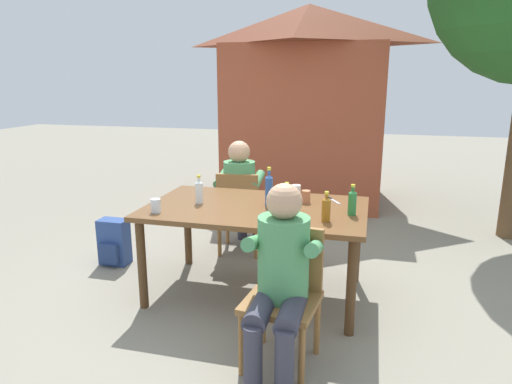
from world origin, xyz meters
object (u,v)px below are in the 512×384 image
(bottle_clear, at_px, (199,191))
(cup_terracotta, at_px, (306,197))
(bottle_amber, at_px, (326,209))
(brick_kiosk, at_px, (307,101))
(chair_near_right, at_px, (285,288))
(cup_glass, at_px, (156,206))
(table_knife, at_px, (332,200))
(bottle_green, at_px, (352,202))
(person_in_white_shirt, at_px, (242,190))
(bottle_blue, at_px, (269,189))
(chair_far_left, at_px, (239,208))
(bottle_olive, at_px, (287,200))
(dining_table, at_px, (256,216))
(cup_steel, at_px, (290,195))
(backpack_by_near_side, at_px, (114,243))
(person_in_plaid_shirt, at_px, (281,271))
(cup_white, at_px, (296,190))

(bottle_clear, bearing_deg, cup_terracotta, 15.13)
(bottle_amber, height_order, brick_kiosk, brick_kiosk)
(chair_near_right, xyz_separation_m, cup_glass, (-1.12, 0.48, 0.34))
(table_knife, bearing_deg, bottle_green, -65.23)
(person_in_white_shirt, height_order, bottle_blue, person_in_white_shirt)
(chair_far_left, height_order, cup_glass, cup_glass)
(bottle_clear, relative_size, brick_kiosk, 0.09)
(person_in_white_shirt, distance_m, brick_kiosk, 2.47)
(bottle_clear, height_order, bottle_olive, bottle_olive)
(bottle_olive, bearing_deg, person_in_white_shirt, 122.37)
(dining_table, relative_size, table_knife, 8.18)
(cup_glass, distance_m, cup_steel, 1.12)
(bottle_amber, relative_size, backpack_by_near_side, 0.49)
(dining_table, bearing_deg, bottle_green, -3.45)
(chair_far_left, bearing_deg, person_in_plaid_shirt, -66.17)
(person_in_plaid_shirt, relative_size, backpack_by_near_side, 2.61)
(chair_far_left, height_order, person_in_plaid_shirt, person_in_plaid_shirt)
(chair_far_left, bearing_deg, table_knife, -26.73)
(bottle_blue, distance_m, cup_terracotta, 0.33)
(person_in_plaid_shirt, distance_m, cup_terracotta, 1.17)
(person_in_plaid_shirt, height_order, cup_glass, person_in_plaid_shirt)
(cup_glass, distance_m, cup_white, 1.26)
(bottle_amber, bearing_deg, cup_white, 115.29)
(person_in_white_shirt, distance_m, bottle_olive, 1.27)
(person_in_white_shirt, distance_m, bottle_blue, 1.04)
(bottle_clear, xyz_separation_m, cup_steel, (0.72, 0.27, -0.05))
(backpack_by_near_side, bearing_deg, cup_terracotta, -1.67)
(bottle_clear, bearing_deg, cup_white, 33.47)
(bottle_olive, distance_m, backpack_by_near_side, 1.93)
(chair_far_left, xyz_separation_m, bottle_olive, (0.66, -0.95, 0.38))
(chair_far_left, relative_size, chair_near_right, 1.00)
(bottle_clear, relative_size, table_knife, 1.10)
(cup_steel, bearing_deg, bottle_amber, -54.53)
(chair_near_right, distance_m, person_in_plaid_shirt, 0.20)
(bottle_amber, bearing_deg, cup_steel, 125.47)
(table_knife, bearing_deg, dining_table, -149.25)
(cup_terracotta, relative_size, backpack_by_near_side, 0.23)
(bottle_green, xyz_separation_m, cup_terracotta, (-0.39, 0.26, -0.05))
(chair_far_left, height_order, bottle_blue, bottle_blue)
(backpack_by_near_side, bearing_deg, person_in_plaid_shirt, -32.50)
(cup_white, relative_size, brick_kiosk, 0.03)
(bottle_amber, distance_m, cup_terracotta, 0.52)
(bottle_clear, relative_size, cup_terracotta, 2.27)
(cup_white, bearing_deg, table_knife, -19.03)
(person_in_white_shirt, relative_size, bottle_clear, 4.94)
(chair_near_right, bearing_deg, bottle_amber, 72.41)
(chair_far_left, bearing_deg, cup_white, -30.38)
(cup_glass, bearing_deg, backpack_by_near_side, 141.92)
(brick_kiosk, bearing_deg, cup_white, -83.37)
(person_in_plaid_shirt, distance_m, brick_kiosk, 4.32)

